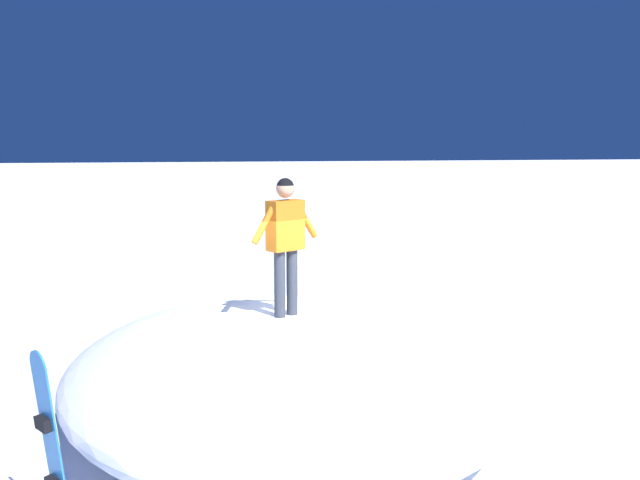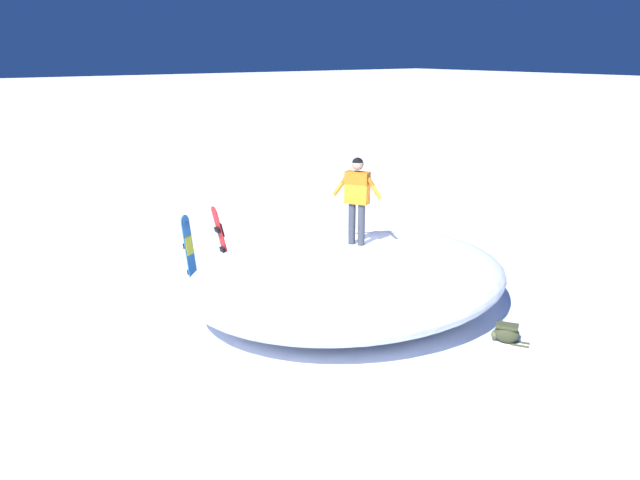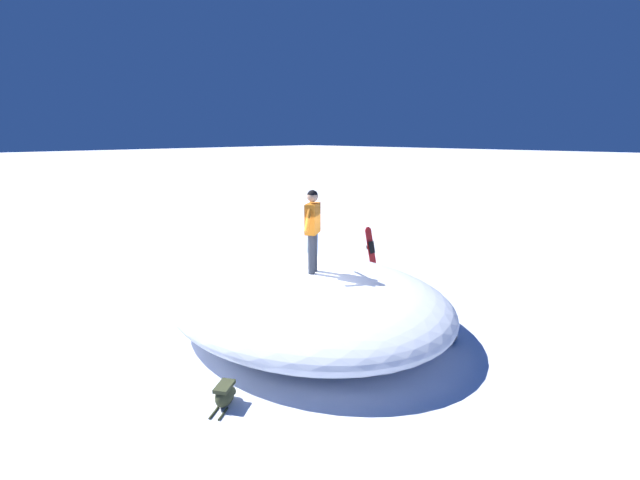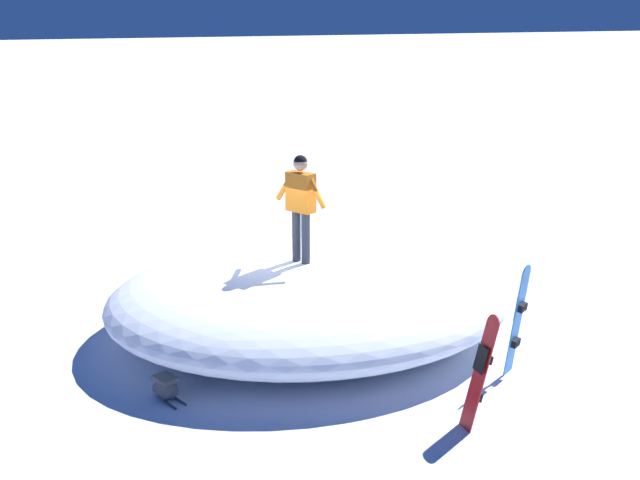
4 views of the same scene
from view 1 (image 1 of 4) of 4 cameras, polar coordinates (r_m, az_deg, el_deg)
ground at (r=9.69m, az=-0.88°, el=-12.92°), size 240.00×240.00×0.00m
snow_mound at (r=8.96m, az=-2.42°, el=-10.37°), size 7.13×6.08×1.27m
snowboarder_standing at (r=8.75m, az=-2.83°, el=0.53°), size 0.58×0.95×1.74m
snowboard_primary_upright at (r=6.67m, az=-21.15°, el=-15.12°), size 0.35×0.33×1.73m
backpack_near at (r=11.52m, az=-11.99°, el=-8.76°), size 0.44×0.63×0.34m
backpack_far at (r=11.04m, az=11.93°, el=-9.46°), size 0.52×0.67×0.36m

